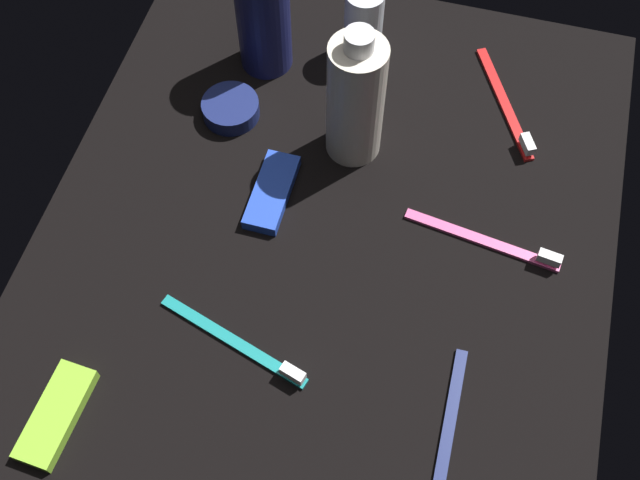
{
  "coord_description": "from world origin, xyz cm",
  "views": [
    {
      "loc": [
        39.23,
        10.48,
        75.49
      ],
      "look_at": [
        0.0,
        0.0,
        3.0
      ],
      "focal_mm": 43.18,
      "sensor_mm": 36.0,
      "label": 1
    }
  ],
  "objects_px": {
    "toothbrush_teal": "(242,345)",
    "snack_bar_blue": "(272,192)",
    "snack_bar_lime": "(56,415)",
    "cream_tin_left": "(231,109)",
    "bodywash_bottle": "(359,100)",
    "deodorant_stick": "(363,23)",
    "toothbrush_red": "(508,108)",
    "lotion_bottle": "(263,12)",
    "toothbrush_pink": "(492,242)",
    "toothbrush_navy": "(446,445)"
  },
  "relations": [
    {
      "from": "bodywash_bottle",
      "to": "toothbrush_red",
      "type": "bearing_deg",
      "value": 120.95
    },
    {
      "from": "deodorant_stick",
      "to": "toothbrush_teal",
      "type": "bearing_deg",
      "value": -3.28
    },
    {
      "from": "snack_bar_lime",
      "to": "toothbrush_navy",
      "type": "bearing_deg",
      "value": 104.6
    },
    {
      "from": "toothbrush_pink",
      "to": "toothbrush_navy",
      "type": "xyz_separation_m",
      "value": [
        0.24,
        -0.01,
        0.0
      ]
    },
    {
      "from": "toothbrush_navy",
      "to": "toothbrush_red",
      "type": "height_order",
      "value": "same"
    },
    {
      "from": "toothbrush_navy",
      "to": "bodywash_bottle",
      "type": "bearing_deg",
      "value": -152.76
    },
    {
      "from": "toothbrush_navy",
      "to": "lotion_bottle",
      "type": "bearing_deg",
      "value": -144.06
    },
    {
      "from": "bodywash_bottle",
      "to": "cream_tin_left",
      "type": "bearing_deg",
      "value": -92.62
    },
    {
      "from": "deodorant_stick",
      "to": "snack_bar_lime",
      "type": "distance_m",
      "value": 0.58
    },
    {
      "from": "toothbrush_teal",
      "to": "toothbrush_navy",
      "type": "bearing_deg",
      "value": 78.14
    },
    {
      "from": "deodorant_stick",
      "to": "lotion_bottle",
      "type": "bearing_deg",
      "value": -67.35
    },
    {
      "from": "bodywash_bottle",
      "to": "toothbrush_navy",
      "type": "xyz_separation_m",
      "value": [
        0.33,
        0.17,
        -0.08
      ]
    },
    {
      "from": "lotion_bottle",
      "to": "toothbrush_red",
      "type": "relative_size",
      "value": 1.16
    },
    {
      "from": "toothbrush_pink",
      "to": "cream_tin_left",
      "type": "distance_m",
      "value": 0.35
    },
    {
      "from": "bodywash_bottle",
      "to": "toothbrush_navy",
      "type": "distance_m",
      "value": 0.38
    },
    {
      "from": "snack_bar_lime",
      "to": "cream_tin_left",
      "type": "xyz_separation_m",
      "value": [
        -0.41,
        0.05,
        0.0
      ]
    },
    {
      "from": "cream_tin_left",
      "to": "snack_bar_blue",
      "type": "bearing_deg",
      "value": 39.28
    },
    {
      "from": "bodywash_bottle",
      "to": "toothbrush_navy",
      "type": "height_order",
      "value": "bodywash_bottle"
    },
    {
      "from": "bodywash_bottle",
      "to": "snack_bar_lime",
      "type": "distance_m",
      "value": 0.46
    },
    {
      "from": "bodywash_bottle",
      "to": "snack_bar_lime",
      "type": "bearing_deg",
      "value": -27.53
    },
    {
      "from": "bodywash_bottle",
      "to": "deodorant_stick",
      "type": "xyz_separation_m",
      "value": [
        -0.15,
        -0.03,
        -0.04
      ]
    },
    {
      "from": "lotion_bottle",
      "to": "snack_bar_lime",
      "type": "bearing_deg",
      "value": -7.32
    },
    {
      "from": "lotion_bottle",
      "to": "snack_bar_lime",
      "type": "relative_size",
      "value": 1.83
    },
    {
      "from": "snack_bar_lime",
      "to": "toothbrush_pink",
      "type": "bearing_deg",
      "value": 132.41
    },
    {
      "from": "snack_bar_blue",
      "to": "lotion_bottle",
      "type": "bearing_deg",
      "value": -161.14
    },
    {
      "from": "snack_bar_blue",
      "to": "toothbrush_red",
      "type": "bearing_deg",
      "value": 128.77
    },
    {
      "from": "deodorant_stick",
      "to": "toothbrush_red",
      "type": "xyz_separation_m",
      "value": [
        0.05,
        0.2,
        -0.04
      ]
    },
    {
      "from": "deodorant_stick",
      "to": "toothbrush_pink",
      "type": "distance_m",
      "value": 0.32
    },
    {
      "from": "toothbrush_teal",
      "to": "snack_bar_blue",
      "type": "relative_size",
      "value": 1.69
    },
    {
      "from": "toothbrush_red",
      "to": "snack_bar_blue",
      "type": "height_order",
      "value": "toothbrush_red"
    },
    {
      "from": "lotion_bottle",
      "to": "toothbrush_pink",
      "type": "height_order",
      "value": "lotion_bottle"
    },
    {
      "from": "toothbrush_pink",
      "to": "toothbrush_teal",
      "type": "height_order",
      "value": "same"
    },
    {
      "from": "deodorant_stick",
      "to": "snack_bar_lime",
      "type": "relative_size",
      "value": 0.93
    },
    {
      "from": "bodywash_bottle",
      "to": "deodorant_stick",
      "type": "distance_m",
      "value": 0.16
    },
    {
      "from": "deodorant_stick",
      "to": "snack_bar_blue",
      "type": "height_order",
      "value": "deodorant_stick"
    },
    {
      "from": "bodywash_bottle",
      "to": "toothbrush_navy",
      "type": "bearing_deg",
      "value": 27.24
    },
    {
      "from": "toothbrush_teal",
      "to": "toothbrush_navy",
      "type": "distance_m",
      "value": 0.23
    },
    {
      "from": "toothbrush_teal",
      "to": "snack_bar_blue",
      "type": "xyz_separation_m",
      "value": [
        -0.19,
        -0.02,
        0.0
      ]
    },
    {
      "from": "snack_bar_blue",
      "to": "snack_bar_lime",
      "type": "height_order",
      "value": "same"
    },
    {
      "from": "snack_bar_blue",
      "to": "snack_bar_lime",
      "type": "distance_m",
      "value": 0.33
    },
    {
      "from": "toothbrush_navy",
      "to": "cream_tin_left",
      "type": "xyz_separation_m",
      "value": [
        -0.34,
        -0.33,
        0.0
      ]
    },
    {
      "from": "toothbrush_teal",
      "to": "cream_tin_left",
      "type": "xyz_separation_m",
      "value": [
        -0.29,
        -0.11,
        0.0
      ]
    },
    {
      "from": "toothbrush_red",
      "to": "snack_bar_blue",
      "type": "xyz_separation_m",
      "value": [
        0.2,
        -0.25,
        0.0
      ]
    },
    {
      "from": "snack_bar_lime",
      "to": "cream_tin_left",
      "type": "height_order",
      "value": "cream_tin_left"
    },
    {
      "from": "bodywash_bottle",
      "to": "lotion_bottle",
      "type": "bearing_deg",
      "value": -125.63
    },
    {
      "from": "toothbrush_teal",
      "to": "lotion_bottle",
      "type": "bearing_deg",
      "value": -166.9
    },
    {
      "from": "toothbrush_pink",
      "to": "snack_bar_blue",
      "type": "xyz_separation_m",
      "value": [
        0.0,
        -0.26,
        0.0
      ]
    },
    {
      "from": "toothbrush_navy",
      "to": "snack_bar_lime",
      "type": "xyz_separation_m",
      "value": [
        0.07,
        -0.38,
        0.0
      ]
    },
    {
      "from": "toothbrush_navy",
      "to": "toothbrush_red",
      "type": "bearing_deg",
      "value": -179.82
    },
    {
      "from": "toothbrush_red",
      "to": "lotion_bottle",
      "type": "bearing_deg",
      "value": -90.42
    }
  ]
}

